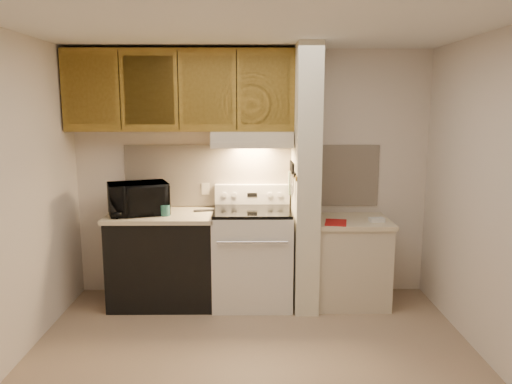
{
  "coord_description": "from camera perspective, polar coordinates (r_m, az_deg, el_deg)",
  "views": [
    {
      "loc": [
        -0.01,
        -3.58,
        1.95
      ],
      "look_at": [
        0.03,
        0.75,
        1.19
      ],
      "focal_mm": 35.0,
      "sensor_mm": 36.0,
      "label": 1
    }
  ],
  "objects": [
    {
      "name": "range_knob_right_outer",
      "position": [
        5.07,
        2.73,
        -0.33
      ],
      "size": [
        0.05,
        0.02,
        0.05
      ],
      "primitive_type": "cylinder",
      "rotation": [
        1.57,
        0.0,
        0.0
      ],
      "color": "silver",
      "rests_on": "range_backguard"
    },
    {
      "name": "cab_gap_a",
      "position": [
        4.9,
        -15.32,
        11.15
      ],
      "size": [
        0.01,
        0.01,
        0.73
      ],
      "primitive_type": "cube",
      "color": "black",
      "rests_on": "upper_cabinets"
    },
    {
      "name": "cab_gap_c",
      "position": [
        4.75,
        -2.23,
        11.54
      ],
      "size": [
        0.01,
        0.01,
        0.73
      ],
      "primitive_type": "cube",
      "color": "black",
      "rests_on": "upper_cabinets"
    },
    {
      "name": "oven_window",
      "position": [
        4.65,
        -0.41,
        -8.25
      ],
      "size": [
        0.5,
        0.01,
        0.3
      ],
      "primitive_type": "cube",
      "color": "black",
      "rests_on": "range_body"
    },
    {
      "name": "cab_door_b",
      "position": [
        4.84,
        -12.14,
        11.3
      ],
      "size": [
        0.46,
        0.01,
        0.63
      ],
      "primitive_type": "cube",
      "color": "olive",
      "rests_on": "upper_cabinets"
    },
    {
      "name": "range_knob_right_inner",
      "position": [
        5.06,
        1.6,
        -0.33
      ],
      "size": [
        0.05,
        0.02,
        0.05
      ],
      "primitive_type": "cylinder",
      "rotation": [
        1.57,
        0.0,
        0.0
      ],
      "color": "silver",
      "rests_on": "range_backguard"
    },
    {
      "name": "wall_right",
      "position": [
        4.07,
        25.83,
        -0.99
      ],
      "size": [
        0.02,
        3.0,
        2.5
      ],
      "primitive_type": "cube",
      "color": "silver",
      "rests_on": "floor"
    },
    {
      "name": "upper_cabinets",
      "position": [
        4.96,
        -8.62,
        11.37
      ],
      "size": [
        2.18,
        0.33,
        0.77
      ],
      "primitive_type": "cube",
      "color": "olive",
      "rests_on": "wall_back"
    },
    {
      "name": "outlet",
      "position": [
        5.15,
        -5.79,
        0.37
      ],
      "size": [
        0.08,
        0.01,
        0.12
      ],
      "primitive_type": "cube",
      "color": "beige",
      "rests_on": "backsplash"
    },
    {
      "name": "cab_door_d",
      "position": [
        4.75,
        1.12,
        11.54
      ],
      "size": [
        0.46,
        0.01,
        0.63
      ],
      "primitive_type": "cube",
      "color": "olive",
      "rests_on": "upper_cabinets"
    },
    {
      "name": "teal_jar",
      "position": [
        4.82,
        -10.35,
        -2.06
      ],
      "size": [
        0.11,
        0.11,
        0.11
      ],
      "primitive_type": "cylinder",
      "rotation": [
        0.0,
        0.0,
        0.14
      ],
      "color": "#265D57",
      "rests_on": "left_countertop"
    },
    {
      "name": "knife_blade_b",
      "position": [
        4.66,
        4.19,
        0.76
      ],
      "size": [
        0.01,
        0.04,
        0.18
      ],
      "primitive_type": "cube",
      "color": "silver",
      "rests_on": "knife_strip"
    },
    {
      "name": "knife_handle_e",
      "position": [
        4.88,
        3.99,
        3.06
      ],
      "size": [
        0.02,
        0.02,
        0.1
      ],
      "primitive_type": "cylinder",
      "color": "black",
      "rests_on": "knife_strip"
    },
    {
      "name": "left_countertop",
      "position": [
        4.94,
        -10.7,
        -2.65
      ],
      "size": [
        1.04,
        0.67,
        0.04
      ],
      "primitive_type": "cube",
      "color": "beige",
      "rests_on": "dishwasher_front"
    },
    {
      "name": "partition_pillar",
      "position": [
        4.81,
        5.65,
        1.5
      ],
      "size": [
        0.22,
        0.7,
        2.5
      ],
      "primitive_type": "cube",
      "color": "beige",
      "rests_on": "floor"
    },
    {
      "name": "knife_blade_d",
      "position": [
        4.83,
        4.04,
        1.19
      ],
      "size": [
        0.01,
        0.04,
        0.16
      ],
      "primitive_type": "cube",
      "color": "silver",
      "rests_on": "knife_strip"
    },
    {
      "name": "range_backguard",
      "position": [
        5.1,
        -0.44,
        -0.24
      ],
      "size": [
        0.76,
        0.08,
        0.2
      ],
      "primitive_type": "cube",
      "color": "silver",
      "rests_on": "range_body"
    },
    {
      "name": "knife_blade_a",
      "position": [
        4.61,
        4.25,
        0.77
      ],
      "size": [
        0.01,
        0.03,
        0.16
      ],
      "primitive_type": "cube",
      "color": "silver",
      "rests_on": "knife_strip"
    },
    {
      "name": "knife_handle_d",
      "position": [
        4.8,
        4.06,
        2.95
      ],
      "size": [
        0.02,
        0.02,
        0.1
      ],
      "primitive_type": "cylinder",
      "color": "black",
      "rests_on": "knife_strip"
    },
    {
      "name": "dishwasher_front",
      "position": [
        5.06,
        -10.53,
        -7.68
      ],
      "size": [
        1.0,
        0.63,
        0.87
      ],
      "primitive_type": "cube",
      "color": "black",
      "rests_on": "floor"
    },
    {
      "name": "right_countertop",
      "position": [
        4.96,
        10.87,
        -3.31
      ],
      "size": [
        0.74,
        0.64,
        0.04
      ],
      "primitive_type": "cube",
      "color": "beige",
      "rests_on": "right_cab_base"
    },
    {
      "name": "knife_handle_b",
      "position": [
        4.64,
        4.22,
        2.71
      ],
      "size": [
        0.02,
        0.02,
        0.1
      ],
      "primitive_type": "cylinder",
      "color": "black",
      "rests_on": "knife_strip"
    },
    {
      "name": "oven_mitt",
      "position": [
        4.98,
        3.92,
        1.01
      ],
      "size": [
        0.03,
        0.1,
        0.23
      ],
      "primitive_type": "cube",
      "color": "gray",
      "rests_on": "partition_pillar"
    },
    {
      "name": "range_body",
      "position": [
        4.97,
        -0.42,
        -7.54
      ],
      "size": [
        0.76,
        0.65,
        0.92
      ],
      "primitive_type": "cube",
      "color": "silver",
      "rests_on": "floor"
    },
    {
      "name": "cab_gap_b",
      "position": [
        4.8,
        -8.89,
        11.41
      ],
      "size": [
        0.01,
        0.01,
        0.73
      ],
      "primitive_type": "cube",
      "color": "black",
      "rests_on": "upper_cabinets"
    },
    {
      "name": "white_box",
      "position": [
        4.91,
        13.63,
        -3.11
      ],
      "size": [
        0.15,
        0.11,
        0.04
      ],
      "primitive_type": "cube",
      "rotation": [
        0.0,
        0.0,
        0.16
      ],
      "color": "white",
      "rests_on": "right_countertop"
    },
    {
      "name": "wall_left",
      "position": [
        4.07,
        -26.68,
        -1.07
      ],
      "size": [
        0.02,
        3.0,
        2.5
      ],
      "primitive_type": "cube",
      "color": "silver",
      "rests_on": "floor"
    },
    {
      "name": "backsplash",
      "position": [
        5.12,
        -0.44,
        1.89
      ],
      "size": [
        2.6,
        0.02,
        0.63
      ],
      "primitive_type": "cube",
      "color": "#F6E4CD",
      "rests_on": "wall_back"
    },
    {
      "name": "range_hood",
      "position": [
        4.87,
        -0.44,
        6.09
      ],
      "size": [
        0.78,
        0.44,
        0.15
      ],
      "primitive_type": "cube",
      "color": "beige",
      "rests_on": "upper_cabinets"
    },
    {
      "name": "hood_lip",
      "position": [
        4.67,
        -0.44,
        5.37
      ],
      "size": [
        0.78,
        0.04,
        0.06
      ],
      "primitive_type": "cube",
      "color": "beige",
      "rests_on": "range_hood"
    },
    {
      "name": "red_folder",
      "position": [
        4.78,
        9.11,
        -3.46
      ],
      "size": [
        0.25,
        0.3,
        0.01
      ],
      "primitive_type": "cube",
      "rotation": [
        0.0,
        0.0,
        -0.2
      ],
      "color": "#AD1514",
      "rests_on": "right_countertop"
    },
    {
      "name": "knife_strip",
      "position": [
        4.74,
        4.26,
        2.25
      ],
      "size": [
        0.02,
        0.42,
        0.04
      ],
      "primitive_type": "cube",
      "color": "black",
      "rests_on": "partition_pillar"
    },
    {
      "name": "oven_handle",
      "position": [
        4.55,
        -0.42,
        -5.76
      ],
      "size": [
        0.65,
        0.02,
        0.02
      ],
      "primitive_type": "cylinder",
      "rotation": [
        0.0,
        1.57,
        0.0
      ],
      "color": "silver",
      "rests_on": "range_body"
    },
    {
      "name": "cab_door_a",
      "position": [
        4.98,
        -18.41,
        10.97
      ],
      "size": [
        0.46,
        0.01,
        0.63
      ],
      "primitive_type": "cube",
      "color": "olive",
      "rests_on": "upper_cabinets"
    },
    {
      "name": "range_knob_left_outer",
      "position": [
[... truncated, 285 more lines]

